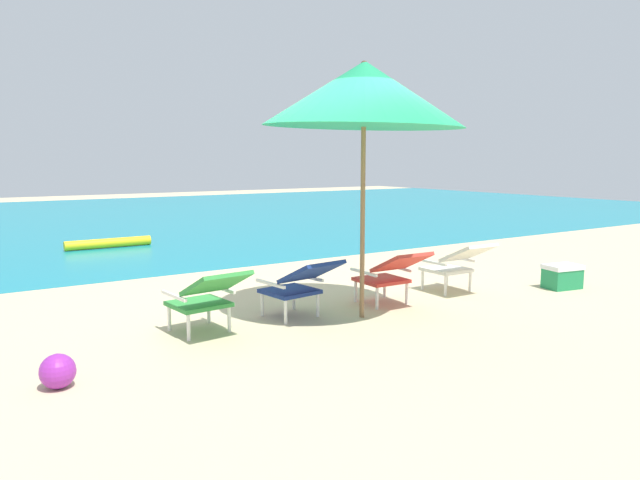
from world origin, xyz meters
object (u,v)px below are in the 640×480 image
Objects in this scene: swim_buoy at (109,243)px; lounge_chair_far_left at (207,295)px; lounge_chair_far_right at (457,262)px; cooler_box at (562,276)px; lounge_chair_near_left at (300,283)px; beach_umbrella_center at (364,94)px; lounge_chair_near_right at (391,272)px; beach_ball at (58,371)px.

lounge_chair_far_left reaches higher than swim_buoy.
lounge_chair_far_right reaches higher than cooler_box.
beach_umbrella_center is at bearing -24.68° from lounge_chair_near_left.
cooler_box is at bearing -9.05° from lounge_chair_near_left.
cooler_box is at bearing -59.00° from swim_buoy.
cooler_box is (3.70, -0.59, -0.24)m from lounge_chair_near_left.
lounge_chair_far_left and lounge_chair_far_right have the same top height.
lounge_chair_near_right is at bearing 19.71° from beach_umbrella_center.
beach_umbrella_center is (1.66, -0.29, 1.96)m from lounge_chair_far_left.
lounge_chair_near_right is (1.18, -0.08, 0.00)m from lounge_chair_near_left.
lounge_chair_far_left reaches higher than beach_ball.
lounge_chair_near_right is 1.01× the size of lounge_chair_far_right.
lounge_chair_far_right reaches higher than beach_ball.
lounge_chair_near_right is 1.70× the size of cooler_box.
lounge_chair_near_left is at bearing -85.74° from swim_buoy.
lounge_chair_near_left is 2.32m from lounge_chair_far_right.
beach_ball is (-3.67, -0.55, -0.27)m from lounge_chair_near_right.
lounge_chair_far_left is at bearing 172.83° from cooler_box.
beach_umbrella_center is at bearing -171.30° from lounge_chair_far_right.
lounge_chair_far_left is at bearing 179.62° from lounge_chair_near_left.
swim_buoy is 7.28m from beach_ball.
lounge_chair_far_right is 2.61m from beach_umbrella_center.
beach_ball is 0.51× the size of cooler_box.
lounge_chair_far_left is 3.51× the size of beach_ball.
lounge_chair_near_right is at bearing -3.77° from lounge_chair_near_left.
swim_buoy is 7.11m from beach_umbrella_center.
lounge_chair_near_left is 2.07m from beach_umbrella_center.
lounge_chair_near_left is 3.76m from cooler_box.
lounge_chair_near_left reaches higher than cooler_box.
beach_ball is (-2.02, -6.99, 0.03)m from swim_buoy.
lounge_chair_near_left is 1.06× the size of lounge_chair_near_right.
lounge_chair_far_left is 2.23m from lounge_chair_near_right.
lounge_chair_far_right is (3.36, -0.03, 0.00)m from lounge_chair_far_left.
lounge_chair_far_left is 1.78× the size of cooler_box.
beach_ball is 6.20m from cooler_box.
beach_umbrella_center reaches higher than lounge_chair_far_left.
lounge_chair_far_right is at bearing -0.52° from lounge_chair_near_left.
swim_buoy is at bearing 99.29° from beach_umbrella_center.
lounge_chair_far_left is (-0.57, -6.36, 0.31)m from swim_buoy.
cooler_box is (4.75, -0.60, -0.24)m from lounge_chair_far_left.
lounge_chair_far_right is at bearing 157.69° from cooler_box.
lounge_chair_near_right is (2.22, -0.08, 0.00)m from lounge_chair_far_left.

